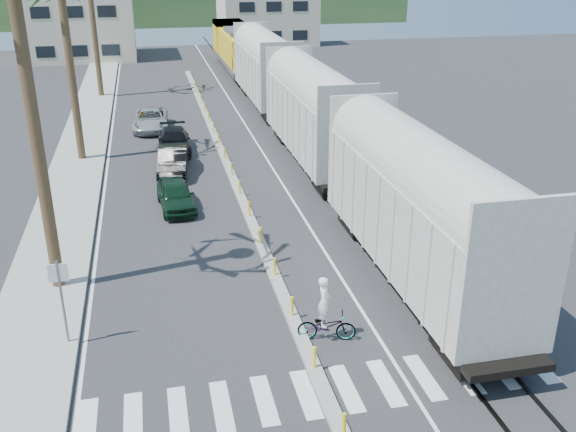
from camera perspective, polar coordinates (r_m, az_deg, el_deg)
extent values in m
plane|color=#28282B|center=(20.56, 1.62, -11.99)|extent=(140.00, 140.00, 0.00)
cube|color=gray|center=(43.19, -17.80, 6.01)|extent=(3.00, 90.00, 0.15)
cube|color=black|center=(46.66, -1.61, 8.23)|extent=(0.12, 100.00, 0.06)
cube|color=black|center=(46.94, 0.14, 8.33)|extent=(0.12, 100.00, 0.06)
cube|color=gray|center=(38.41, -5.62, 5.00)|extent=(0.45, 60.00, 0.15)
cylinder|color=yellow|center=(17.21, 5.02, -18.00)|extent=(0.10, 0.10, 0.70)
cylinder|color=yellow|center=(19.48, 2.36, -12.41)|extent=(0.10, 0.10, 0.70)
cylinder|color=yellow|center=(21.92, 0.36, -8.01)|extent=(0.10, 0.10, 0.70)
cylinder|color=yellow|center=(24.49, -1.20, -4.50)|extent=(0.10, 0.10, 0.70)
cylinder|color=yellow|center=(27.15, -2.45, -1.67)|extent=(0.10, 0.10, 0.70)
cylinder|color=yellow|center=(29.87, -3.47, 0.66)|extent=(0.10, 0.10, 0.70)
cylinder|color=yellow|center=(32.64, -4.31, 2.59)|extent=(0.10, 0.10, 0.70)
cylinder|color=yellow|center=(35.45, -5.03, 4.22)|extent=(0.10, 0.10, 0.70)
cylinder|color=yellow|center=(38.29, -5.65, 5.60)|extent=(0.10, 0.10, 0.70)
cylinder|color=yellow|center=(41.15, -6.18, 6.80)|extent=(0.10, 0.10, 0.70)
cylinder|color=yellow|center=(44.03, -6.64, 7.84)|extent=(0.10, 0.10, 0.70)
cylinder|color=yellow|center=(46.92, -7.05, 8.75)|extent=(0.10, 0.10, 0.70)
cylinder|color=yellow|center=(49.83, -7.41, 9.55)|extent=(0.10, 0.10, 0.70)
cylinder|color=yellow|center=(52.74, -7.74, 10.27)|extent=(0.10, 0.10, 0.70)
cylinder|color=yellow|center=(55.67, -8.03, 10.91)|extent=(0.10, 0.10, 0.70)
cylinder|color=yellow|center=(58.60, -8.29, 11.48)|extent=(0.10, 0.10, 0.70)
cube|color=silver|center=(19.00, 3.13, -15.32)|extent=(14.00, 2.20, 0.01)
cube|color=silver|center=(43.07, -15.53, 6.13)|extent=(0.12, 90.00, 0.01)
cube|color=silver|center=(43.51, -3.17, 7.10)|extent=(0.12, 90.00, 0.01)
cube|color=#AAA89C|center=(23.67, 11.44, -0.11)|extent=(3.00, 12.88, 3.40)
cylinder|color=#AAA89C|center=(23.08, 11.77, 3.79)|extent=(2.90, 12.58, 2.90)
cube|color=black|center=(24.59, 11.05, -4.84)|extent=(2.60, 12.88, 1.00)
cube|color=#AAA89C|center=(37.17, 2.27, 8.69)|extent=(3.00, 12.88, 3.40)
cylinder|color=#AAA89C|center=(36.79, 2.32, 11.26)|extent=(2.90, 12.58, 2.90)
cube|color=black|center=(37.76, 2.22, 5.45)|extent=(2.60, 12.88, 1.00)
cube|color=#AAA89C|center=(51.50, -2.03, 12.65)|extent=(3.00, 12.88, 3.40)
cylinder|color=#AAA89C|center=(51.23, -2.06, 14.52)|extent=(2.90, 12.58, 2.90)
cube|color=black|center=(51.93, -2.00, 10.26)|extent=(2.60, 12.88, 1.00)
cube|color=#4C4C4F|center=(67.35, -4.59, 13.56)|extent=(3.00, 17.00, 0.50)
cube|color=gold|center=(66.14, -4.50, 14.76)|extent=(2.70, 12.24, 2.60)
cube|color=gold|center=(72.77, -5.31, 15.69)|extent=(3.00, 3.74, 3.20)
cube|color=black|center=(67.45, -4.57, 13.06)|extent=(2.60, 13.60, 0.90)
cylinder|color=brown|center=(23.52, -21.40, 5.85)|extent=(0.44, 0.44, 11.00)
cylinder|color=brown|center=(39.17, -18.68, 11.71)|extent=(0.44, 0.44, 10.00)
cylinder|color=brown|center=(56.78, -16.91, 16.04)|extent=(0.44, 0.44, 12.00)
cylinder|color=slate|center=(21.24, -19.38, -7.42)|extent=(0.08, 0.08, 3.00)
cube|color=silver|center=(20.74, -19.77, -4.78)|extent=(0.60, 0.04, 0.60)
cube|color=#C1B499|center=(79.04, -18.07, 16.09)|extent=(12.00, 10.00, 8.00)
cube|color=#C1B499|center=(95.01, -18.65, 17.58)|extent=(14.00, 12.00, 10.00)
cube|color=#C1B499|center=(88.26, -1.92, 17.39)|extent=(12.00, 10.00, 7.00)
imported|color=black|center=(31.42, -9.94, 1.83)|extent=(2.23, 4.24, 1.36)
imported|color=black|center=(36.47, -10.19, 4.87)|extent=(2.47, 4.80, 1.48)
imported|color=black|center=(40.49, -10.08, 6.59)|extent=(2.10, 4.81, 1.37)
imported|color=#B5B8BB|center=(45.97, -12.11, 8.39)|extent=(2.85, 5.33, 1.42)
imported|color=#9EA0A5|center=(20.92, 3.45, -9.73)|extent=(1.58, 2.20, 0.98)
imported|color=white|center=(20.42, 3.24, -7.60)|extent=(0.83, 0.72, 1.71)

